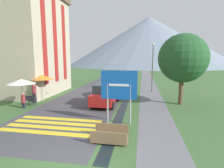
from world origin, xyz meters
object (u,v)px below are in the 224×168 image
(cafe_chair_near_left, at_px, (33,100))
(person_standing_terrace, at_px, (34,92))
(cafe_chair_far_right, at_px, (45,93))
(footbridge, at_px, (110,136))
(hotel_building, at_px, (31,38))
(tree_by_path, at_px, (183,58))
(parked_car_near, at_px, (105,94))
(person_seated_far, at_px, (23,100))
(cafe_chair_near_right, at_px, (28,99))
(cafe_umbrella_front_white, at_px, (21,81))
(parked_car_far, at_px, (122,77))
(cafe_umbrella_middle_orange, at_px, (42,77))
(streetlamp, at_px, (153,64))
(road_sign, at_px, (119,89))

(cafe_chair_near_left, xyz_separation_m, person_standing_terrace, (-0.41, 0.82, 0.49))
(cafe_chair_far_right, bearing_deg, footbridge, -67.88)
(hotel_building, distance_m, tree_by_path, 15.66)
(parked_car_near, bearing_deg, person_seated_far, -161.06)
(parked_car_near, bearing_deg, tree_by_path, 11.05)
(cafe_chair_near_right, relative_size, cafe_umbrella_front_white, 0.36)
(parked_car_far, bearing_deg, cafe_umbrella_front_white, -111.93)
(cafe_chair_near_left, distance_m, cafe_umbrella_middle_orange, 2.39)
(cafe_chair_near_left, relative_size, cafe_chair_far_right, 1.00)
(cafe_chair_near_left, relative_size, streetlamp, 0.15)
(streetlamp, xyz_separation_m, tree_by_path, (2.13, -5.21, 0.62))
(road_sign, bearing_deg, cafe_umbrella_middle_orange, 149.97)
(cafe_umbrella_middle_orange, bearing_deg, cafe_umbrella_front_white, -95.27)
(hotel_building, bearing_deg, cafe_umbrella_front_white, -63.84)
(person_standing_terrace, bearing_deg, cafe_chair_near_left, -63.70)
(road_sign, relative_size, cafe_chair_near_left, 3.81)
(cafe_chair_near_right, bearing_deg, road_sign, -28.03)
(cafe_chair_near_left, xyz_separation_m, person_seated_far, (-0.24, -0.84, 0.19))
(parked_car_near, bearing_deg, cafe_chair_near_left, -167.87)
(streetlamp, bearing_deg, person_standing_terrace, -146.77)
(road_sign, distance_m, tree_by_path, 7.23)
(cafe_chair_far_right, bearing_deg, cafe_umbrella_middle_orange, -92.04)
(cafe_chair_far_right, bearing_deg, cafe_chair_near_left, -103.73)
(hotel_building, distance_m, person_seated_far, 8.35)
(parked_car_far, bearing_deg, cafe_chair_near_right, -113.36)
(cafe_chair_far_right, relative_size, streetlamp, 0.15)
(cafe_chair_near_left, bearing_deg, person_standing_terrace, 122.62)
(parked_car_near, xyz_separation_m, cafe_chair_near_right, (-6.31, -1.29, -0.40))
(hotel_building, relative_size, parked_car_near, 2.76)
(tree_by_path, bearing_deg, parked_car_near, -168.95)
(cafe_chair_near_right, relative_size, cafe_umbrella_middle_orange, 0.35)
(parked_car_far, xyz_separation_m, cafe_chair_near_left, (-5.82, -14.39, -0.40))
(parked_car_near, height_order, cafe_chair_near_right, parked_car_near)
(footbridge, height_order, tree_by_path, tree_by_path)
(cafe_umbrella_middle_orange, bearing_deg, streetlamp, 30.62)
(parked_car_near, xyz_separation_m, cafe_umbrella_middle_orange, (-5.97, 0.42, 1.30))
(parked_car_near, xyz_separation_m, streetlamp, (4.21, 6.44, 2.39))
(road_sign, relative_size, cafe_chair_far_right, 3.81)
(streetlamp, bearing_deg, road_sign, -103.40)
(cafe_chair_far_right, height_order, streetlamp, streetlamp)
(cafe_chair_near_left, bearing_deg, hotel_building, 128.85)
(cafe_chair_far_right, relative_size, cafe_umbrella_middle_orange, 0.35)
(parked_car_near, xyz_separation_m, person_seated_far, (-6.14, -2.11, -0.21))
(cafe_chair_near_right, distance_m, cafe_chair_far_right, 2.72)
(person_seated_far, distance_m, streetlamp, 13.67)
(road_sign, bearing_deg, streetlamp, 76.60)
(road_sign, xyz_separation_m, parked_car_near, (-1.71, 4.03, -1.23))
(footbridge, xyz_separation_m, parked_car_far, (-1.68, 19.42, 0.68))
(cafe_umbrella_middle_orange, bearing_deg, footbridge, -41.58)
(parked_car_near, relative_size, person_standing_terrace, 2.36)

